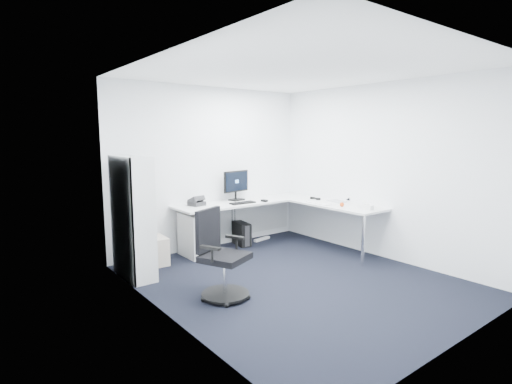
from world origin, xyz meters
TOP-DOWN VIEW (x-y plane):
  - ground at (0.00, 0.00)m, footprint 4.20×4.20m
  - ceiling at (0.00, 0.00)m, footprint 4.20×4.20m
  - wall_back at (0.00, 2.10)m, footprint 3.60×0.02m
  - wall_front at (0.00, -2.10)m, footprint 3.60×0.02m
  - wall_left at (-1.80, 0.00)m, footprint 0.02×4.20m
  - wall_right at (1.80, 0.00)m, footprint 0.02×4.20m
  - l_desk at (0.55, 1.40)m, footprint 2.69×1.51m
  - drawer_pedestal at (-0.47, 1.77)m, footprint 0.45×0.55m
  - bookshelf at (-1.62, 1.45)m, footprint 0.32×0.82m
  - task_chair at (-1.06, 0.09)m, footprint 0.78×0.78m
  - black_pc_tower at (0.44, 1.84)m, footprint 0.24×0.43m
  - beige_pc_tower at (-1.14, 1.77)m, footprint 0.22×0.44m
  - power_strip at (0.92, 1.86)m, footprint 0.38×0.13m
  - monitor at (0.39, 1.91)m, footprint 0.57×0.27m
  - black_keyboard at (0.28, 1.58)m, footprint 0.44×0.17m
  - mouse at (0.68, 1.50)m, footprint 0.08×0.12m
  - desk_phone at (-0.41, 1.88)m, footprint 0.26×0.26m
  - laptop at (1.65, 0.75)m, footprint 0.34×0.33m
  - white_keyboard at (1.26, 0.80)m, footprint 0.14×0.47m
  - headphones at (1.55, 1.15)m, footprint 0.14×0.21m
  - orange_fruit at (1.34, 0.38)m, footprint 0.07×0.07m
  - tissue_box at (1.43, -0.01)m, footprint 0.14×0.23m

SIDE VIEW (x-z plane):
  - ground at x=0.00m, z-range 0.00..0.00m
  - power_strip at x=0.92m, z-range 0.00..0.04m
  - black_pc_tower at x=0.44m, z-range 0.00..0.40m
  - beige_pc_tower at x=-1.14m, z-range 0.00..0.41m
  - drawer_pedestal at x=-0.47m, z-range 0.00..0.68m
  - l_desk at x=0.55m, z-range 0.00..0.79m
  - task_chair at x=-1.06m, z-range 0.00..1.05m
  - white_keyboard at x=1.26m, z-range 0.79..0.80m
  - black_keyboard at x=0.28m, z-range 0.79..0.81m
  - mouse at x=0.68m, z-range 0.79..0.82m
  - headphones at x=1.55m, z-range 0.79..0.84m
  - bookshelf at x=-1.62m, z-range 0.00..1.64m
  - orange_fruit at x=1.34m, z-range 0.79..0.86m
  - tissue_box at x=1.43m, z-range 0.79..0.86m
  - desk_phone at x=-0.41m, z-range 0.79..0.94m
  - laptop at x=1.65m, z-range 0.79..1.00m
  - monitor at x=0.39m, z-range 0.79..1.32m
  - wall_back at x=0.00m, z-range 0.00..2.70m
  - wall_front at x=0.00m, z-range 0.00..2.70m
  - wall_left at x=-1.80m, z-range 0.00..2.70m
  - wall_right at x=1.80m, z-range 0.00..2.70m
  - ceiling at x=0.00m, z-range 2.70..2.70m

